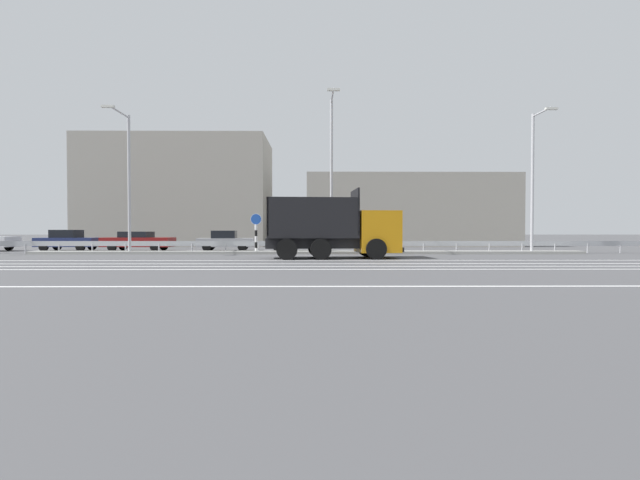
# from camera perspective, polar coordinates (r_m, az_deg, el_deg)

# --- Properties ---
(ground_plane) EXTENTS (320.00, 320.00, 0.00)m
(ground_plane) POSITION_cam_1_polar(r_m,az_deg,el_deg) (24.17, -1.74, -2.16)
(ground_plane) COLOR #424244
(lane_strip_0) EXTENTS (61.90, 0.16, 0.01)m
(lane_strip_0) POSITION_cam_1_polar(r_m,az_deg,el_deg) (20.54, 1.76, -2.73)
(lane_strip_0) COLOR silver
(lane_strip_0) RESTS_ON ground_plane
(lane_strip_1) EXTENTS (61.90, 0.16, 0.01)m
(lane_strip_1) POSITION_cam_1_polar(r_m,az_deg,el_deg) (18.47, 2.01, -3.17)
(lane_strip_1) COLOR silver
(lane_strip_1) RESTS_ON ground_plane
(lane_strip_2) EXTENTS (61.90, 0.16, 0.01)m
(lane_strip_2) POSITION_cam_1_polar(r_m,az_deg,el_deg) (17.06, 2.22, -3.53)
(lane_strip_2) COLOR silver
(lane_strip_2) RESTS_ON ground_plane
(lane_strip_3) EXTENTS (61.90, 0.16, 0.01)m
(lane_strip_3) POSITION_cam_1_polar(r_m,az_deg,el_deg) (15.72, 2.46, -3.93)
(lane_strip_3) COLOR silver
(lane_strip_3) RESTS_ON ground_plane
(lane_strip_4) EXTENTS (61.90, 0.16, 0.01)m
(lane_strip_4) POSITION_cam_1_polar(r_m,az_deg,el_deg) (10.92, 3.78, -6.18)
(lane_strip_4) COLOR silver
(lane_strip_4) RESTS_ON ground_plane
(median_island) EXTENTS (34.05, 1.10, 0.18)m
(median_island) POSITION_cam_1_polar(r_m,az_deg,el_deg) (26.48, -1.63, -1.67)
(median_island) COLOR gray
(median_island) RESTS_ON ground_plane
(median_guardrail) EXTENTS (61.90, 0.09, 0.78)m
(median_guardrail) POSITION_cam_1_polar(r_m,az_deg,el_deg) (27.30, -1.60, -0.58)
(median_guardrail) COLOR #9EA0A5
(median_guardrail) RESTS_ON ground_plane
(dump_truck) EXTENTS (7.06, 3.14, 3.57)m
(dump_truck) POSITION_cam_1_polar(r_m,az_deg,el_deg) (22.40, 3.83, 0.86)
(dump_truck) COLOR orange
(dump_truck) RESTS_ON ground_plane
(median_road_sign) EXTENTS (0.69, 0.16, 2.50)m
(median_road_sign) POSITION_cam_1_polar(r_m,az_deg,el_deg) (26.71, -8.53, 0.93)
(median_road_sign) COLOR white
(median_road_sign) RESTS_ON ground_plane
(street_lamp_1) EXTENTS (0.70, 2.78, 8.48)m
(street_lamp_1) POSITION_cam_1_polar(r_m,az_deg,el_deg) (28.61, -24.30, 7.86)
(street_lamp_1) COLOR #ADADB2
(street_lamp_1) RESTS_ON ground_plane
(street_lamp_2) EXTENTS (0.70, 2.76, 9.53)m
(street_lamp_2) POSITION_cam_1_polar(r_m,az_deg,el_deg) (26.63, 1.56, 9.63)
(street_lamp_2) COLOR #ADADB2
(street_lamp_2) RESTS_ON ground_plane
(street_lamp_3) EXTENTS (0.71, 2.12, 8.62)m
(street_lamp_3) POSITION_cam_1_polar(r_m,az_deg,el_deg) (29.50, 26.62, 7.62)
(street_lamp_3) COLOR #ADADB2
(street_lamp_3) RESTS_ON ground_plane
(parked_car_1) EXTENTS (4.12, 1.90, 1.50)m
(parked_car_1) POSITION_cam_1_polar(r_m,az_deg,el_deg) (35.67, -30.56, -0.05)
(parked_car_1) COLOR navy
(parked_car_1) RESTS_ON ground_plane
(parked_car_2) EXTENTS (4.88, 1.93, 1.38)m
(parked_car_2) POSITION_cam_1_polar(r_m,az_deg,el_deg) (33.20, -23.09, -0.11)
(parked_car_2) COLOR maroon
(parked_car_2) RESTS_ON ground_plane
(parked_car_3) EXTENTS (4.07, 2.02, 1.45)m
(parked_car_3) POSITION_cam_1_polar(r_m,az_deg,el_deg) (31.56, -12.47, -0.09)
(parked_car_3) COLOR #A3A3A8
(parked_car_3) RESTS_ON ground_plane
(parked_car_4) EXTENTS (4.41, 2.11, 1.31)m
(parked_car_4) POSITION_cam_1_polar(r_m,az_deg,el_deg) (30.62, -2.93, -0.19)
(parked_car_4) COLOR #A3A3A8
(parked_car_4) RESTS_ON ground_plane
(background_building_0) EXTENTS (17.42, 8.14, 10.35)m
(background_building_0) POSITION_cam_1_polar(r_m,az_deg,el_deg) (44.61, -18.19, 5.96)
(background_building_0) COLOR gray
(background_building_0) RESTS_ON ground_plane
(background_building_1) EXTENTS (19.38, 14.48, 6.66)m
(background_building_1) POSITION_cam_1_polar(r_m,az_deg,el_deg) (45.86, 10.65, 3.56)
(background_building_1) COLOR gray
(background_building_1) RESTS_ON ground_plane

